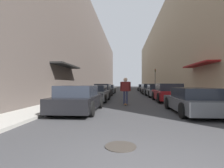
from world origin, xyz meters
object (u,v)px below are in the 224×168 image
Objects in this scene: parked_car_right_5 at (142,88)px; parked_car_right_0 at (194,101)px; parked_car_left_3 at (108,89)px; manhole_cover at (121,146)px; parked_car_right_3 at (149,89)px; parked_car_left_0 at (78,99)px; parked_car_left_1 at (96,93)px; parked_car_right_2 at (156,91)px; parked_car_right_4 at (146,88)px; skateboarder at (125,88)px; parked_car_left_2 at (103,90)px; parked_car_right_1 at (168,93)px; traffic_light at (155,78)px.

parked_car_right_0 is at bearing -90.02° from parked_car_right_5.
parked_car_left_3 is 6.67× the size of manhole_cover.
parked_car_right_3 reaches higher than parked_car_right_0.
parked_car_right_3 is (-0.04, 15.75, 0.08)m from parked_car_right_0.
parked_car_left_0 is 5.94× the size of manhole_cover.
parked_car_left_3 is (-0.15, 11.41, -0.01)m from parked_car_left_1.
parked_car_right_3 is at bearing 80.92° from manhole_cover.
parked_car_right_5 is (0.01, 26.07, 0.03)m from parked_car_right_0.
parked_car_left_0 is at bearing -117.66° from parked_car_right_2.
parked_car_right_4 is 17.76m from skateboarder.
parked_car_right_3 reaches higher than parked_car_left_3.
skateboarder is at bearing -41.90° from parked_car_left_1.
parked_car_left_2 is 5.71m from parked_car_right_2.
parked_car_left_0 is at bearing -89.30° from parked_car_left_1.
skateboarder is (2.49, -7.48, 0.46)m from parked_car_left_2.
parked_car_right_1 is (5.73, 0.29, 0.06)m from parked_car_left_1.
parked_car_left_1 is 11.86m from parked_car_right_3.
parked_car_right_3 is at bearing -90.28° from parked_car_right_5.
parked_car_right_0 is 4.52m from skateboarder.
parked_car_left_3 is at bearing 100.62° from skateboarder.
parked_car_right_3 is at bearing 70.72° from parked_car_left_0.
parked_car_left_3 is 1.17× the size of parked_car_right_1.
parked_car_right_5 is at bearing 108.73° from traffic_light.
parked_car_right_2 is at bearing 62.34° from parked_car_left_0.
parked_car_right_1 is at bearing -62.13° from parked_car_left_3.
parked_car_left_1 is 1.02× the size of parked_car_right_0.
traffic_light reaches higher than parked_car_left_3.
parked_car_left_1 is at bearing -114.55° from traffic_light.
parked_car_left_0 is 1.03× the size of parked_car_right_5.
parked_car_left_0 is 26.63m from parked_car_right_5.
parked_car_left_3 reaches higher than manhole_cover.
parked_car_right_3 is (5.71, -0.93, 0.06)m from parked_car_left_3.
traffic_light is at bearing 71.20° from parked_car_left_0.
skateboarder is (-3.23, -7.49, 0.48)m from parked_car_right_2.
parked_car_right_5 is (-0.14, 5.50, 0.00)m from parked_car_right_4.
parked_car_right_5 is (5.71, 15.46, -0.04)m from parked_car_left_2.
parked_car_right_2 reaches higher than manhole_cover.
manhole_cover is at bearing -83.39° from parked_car_left_3.
manhole_cover is (2.32, -9.87, -0.61)m from parked_car_left_1.
parked_car_left_1 is at bearing -117.99° from parked_car_right_3.
parked_car_right_0 is at bearing -43.23° from parked_car_left_1.
parked_car_right_2 reaches higher than parked_car_right_5.
parked_car_left_1 is 7.70m from parked_car_right_0.
parked_car_right_3 is 4.82m from parked_car_right_4.
traffic_light is at bearing 22.61° from parked_car_right_4.
parked_car_left_2 is 1.13× the size of parked_car_right_1.
manhole_cover is (-3.30, -15.21, -0.63)m from parked_car_right_2.
traffic_light is (1.65, 10.57, 1.79)m from parked_car_right_2.
parked_car_right_1 reaches higher than parked_car_right_4.
parked_car_right_1 is 10.74m from manhole_cover.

